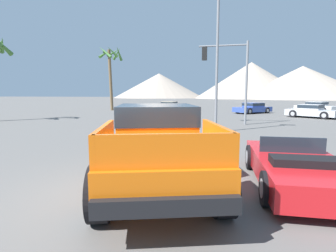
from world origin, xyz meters
name	(u,v)px	position (x,y,z in m)	size (l,w,h in m)	color
ground_plane	(134,189)	(0.00, 0.00, 0.00)	(320.00, 320.00, 0.00)	#5B5956
orange_pickup_truck	(157,139)	(0.39, 0.60, 1.06)	(3.53, 5.60, 1.84)	orange
red_convertible_car	(297,168)	(3.58, 1.03, 0.44)	(2.06, 4.16, 1.07)	red
parked_car_white	(316,107)	(11.92, 28.11, 0.61)	(4.36, 4.26, 1.20)	white
parked_car_tan	(170,106)	(-5.04, 26.09, 0.59)	(2.24, 4.51, 1.17)	tan
parked_car_blue	(253,108)	(4.60, 24.47, 0.59)	(4.34, 4.18, 1.15)	#334C9E
parked_car_silver	(311,111)	(9.21, 20.16, 0.60)	(4.34, 3.75, 1.18)	#B7BABF
traffic_light_main	(228,67)	(1.91, 13.41, 3.91)	(3.33, 0.38, 5.63)	slate
street_lamp_post	(217,50)	(1.35, 9.25, 4.42)	(0.90, 0.24, 7.32)	slate
palm_tree_short	(111,63)	(-12.54, 25.78, 5.97)	(2.89, 2.88, 7.99)	brown
distant_mountain_range	(240,83)	(6.65, 118.14, 7.07)	(112.79, 65.54, 16.14)	gray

